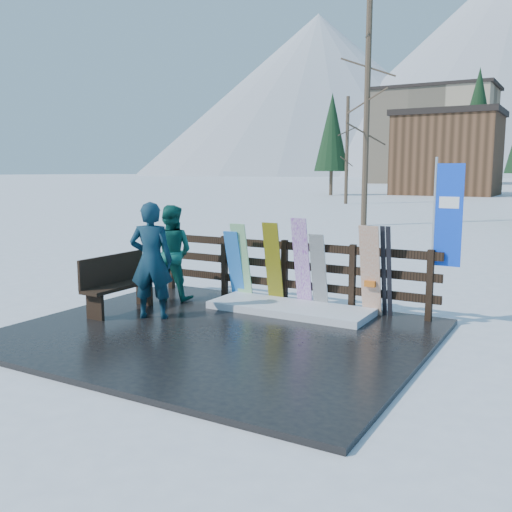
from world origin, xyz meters
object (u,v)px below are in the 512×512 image
Objects in this scene: bench at (117,282)px; snowboard_5 at (370,271)px; person_front at (151,260)px; snowboard_3 at (302,263)px; rental_flag at (445,221)px; snowboard_1 at (242,262)px; snowboard_0 at (235,265)px; snowboard_2 at (273,263)px; snowboard_4 at (319,272)px; person_back at (171,253)px.

snowboard_5 is (3.86, 1.80, 0.25)m from bench.
snowboard_3 is at bearing -160.74° from person_front.
rental_flag reaches higher than bench.
snowboard_3 is at bearing -180.00° from snowboard_5.
bench is at bearing -127.80° from snowboard_1.
rental_flag is (4.95, 2.07, 1.09)m from bench.
snowboard_0 is 0.70× the size of person_front.
snowboard_2 is 2.24m from person_front.
rental_flag reaches higher than snowboard_4.
snowboard_1 is 1.95m from person_front.
snowboard_1 is 1.08× the size of snowboard_4.
person_back is at bearing -170.52° from snowboard_5.
snowboard_3 is 2.47m from person_back.
bench is at bearing -157.34° from rental_flag.
snowboard_4 is at bearing -180.00° from snowboard_5.
snowboard_5 is at bearing 24.96° from bench.
snowboard_5 is (0.91, 0.00, 0.10)m from snowboard_4.
bench is 0.85× the size of person_back.
rental_flag reaches higher than snowboard_2.
snowboard_4 is at bearing 0.00° from snowboard_1.
person_back is at bearing 79.30° from bench.
snowboard_0 reaches higher than bench.
person_front reaches higher than snowboard_5.
snowboard_0 is at bearing -175.83° from rental_flag.
snowboard_0 is 1.70m from snowboard_4.
snowboard_3 is 0.85× the size of person_front.
snowboard_3 is at bearing 180.00° from snowboard_4.
snowboard_1 is 3.67m from rental_flag.
snowboard_0 is at bearing 180.00° from snowboard_3.
person_front is at bearing -148.84° from snowboard_5.
snowboard_5 is at bearing 0.00° from snowboard_2.
snowboard_3 is at bearing 0.00° from snowboard_2.
rental_flag is at bearing 22.66° from bench.
snowboard_0 is 1.92m from person_front.
snowboard_1 is at bearing -166.90° from person_back.
snowboard_4 is at bearing 0.00° from snowboard_3.
snowboard_5 is (2.61, 0.00, 0.11)m from snowboard_0.
person_back is at bearing -149.27° from snowboard_0.
snowboard_2 is 0.85× the size of person_back.
snowboard_0 is at bearing 180.00° from snowboard_2.
snowboard_1 is at bearing -180.00° from snowboard_5.
bench is 2.74m from snowboard_2.
snowboard_1 is at bearing 180.00° from snowboard_3.
rental_flag is at bearing 4.34° from snowboard_1.
snowboard_1 is at bearing 180.00° from snowboard_4.
snowboard_1 reaches higher than snowboard_0.
bench is at bearing -138.87° from snowboard_2.
snowboard_2 reaches higher than bench.
snowboard_0 is (1.25, 1.80, 0.13)m from bench.
person_back reaches higher than snowboard_5.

